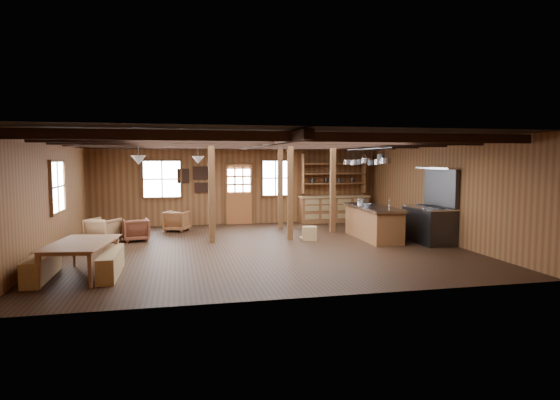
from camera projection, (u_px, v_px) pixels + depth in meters
name	position (u px, v px, depth m)	size (l,w,h in m)	color
room	(261.00, 193.00, 11.95)	(10.04, 9.04, 2.84)	black
ceiling_joists	(260.00, 143.00, 12.01)	(9.80, 8.82, 0.18)	black
timber_posts	(266.00, 188.00, 14.09)	(3.95, 2.35, 2.80)	#3F2012
back_door	(239.00, 199.00, 16.33)	(1.02, 0.08, 2.15)	brown
window_back_left	(162.00, 179.00, 15.72)	(1.32, 0.06, 1.32)	white
window_back_right	(275.00, 178.00, 16.55)	(1.02, 0.06, 1.32)	white
window_left	(57.00, 187.00, 11.36)	(0.14, 1.24, 1.32)	white
notice_boards	(195.00, 178.00, 15.95)	(1.08, 0.03, 0.90)	beige
back_counter	(334.00, 206.00, 16.84)	(2.55, 0.60, 2.45)	brown
pendant_lamps	(171.00, 160.00, 12.37)	(1.86, 2.36, 0.66)	#2D2D30
pot_rack	(365.00, 161.00, 12.86)	(0.39, 3.00, 0.46)	#2D2D30
kitchen_island	(373.00, 222.00, 13.32)	(0.92, 2.51, 1.20)	brown
step_stool	(309.00, 233.00, 13.09)	(0.44, 0.31, 0.39)	olive
commercial_range	(431.00, 219.00, 12.74)	(0.85, 1.66, 2.05)	#2D2D30
dining_table	(84.00, 259.00, 9.04)	(1.92, 1.07, 0.67)	#956343
bench_wall	(42.00, 267.00, 8.89)	(0.32, 1.70, 0.47)	olive
bench_aisle	(111.00, 263.00, 9.16)	(0.32, 1.72, 0.47)	olive
armchair_a	(136.00, 230.00, 12.98)	(0.67, 0.68, 0.62)	#5A2C1B
armchair_b	(177.00, 221.00, 14.75)	(0.69, 0.71, 0.65)	brown
armchair_c	(103.00, 230.00, 12.74)	(0.72, 0.74, 0.68)	olive
counter_pot	(362.00, 201.00, 13.99)	(0.28, 0.28, 0.17)	#B0B2B8
bowl	(367.00, 205.00, 13.36)	(0.26, 0.26, 0.06)	silver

